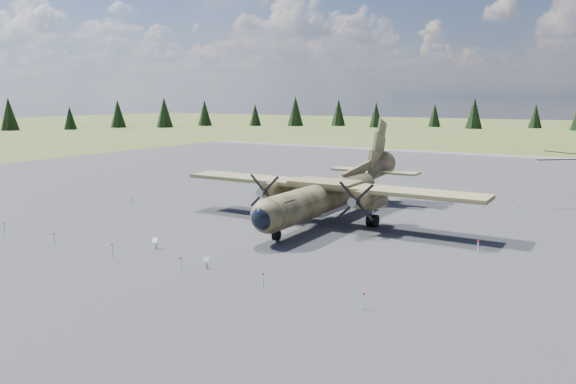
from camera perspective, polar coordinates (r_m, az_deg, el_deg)
The scene contains 7 objects.
ground at distance 46.59m, azimuth -1.50°, elevation -3.32°, with size 500.00×500.00×0.00m, color #4F5124.
apron at distance 55.09m, azimuth 4.13°, elevation -1.32°, with size 120.00×120.00×0.04m, color slate.
transport_plane at distance 47.96m, azimuth 4.30°, elevation 0.13°, with size 26.74×24.36×8.85m.
info_placard_left at distance 40.23m, azimuth -13.31°, elevation -4.91°, with size 0.51×0.24×0.77m.
info_placard_right at distance 35.19m, azimuth -8.28°, elevation -6.93°, with size 0.48×0.32×0.70m.
barrier_fence at distance 46.66m, azimuth -2.03°, elevation -2.66°, with size 33.12×29.62×0.85m.
treeline at distance 43.00m, azimuth -2.10°, elevation 2.04°, with size 334.60×342.55×10.86m.
Camera 1 is at (24.57, -38.19, 10.41)m, focal length 35.00 mm.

